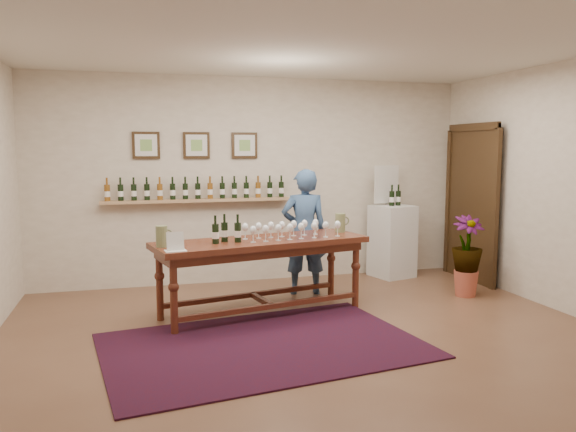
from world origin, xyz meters
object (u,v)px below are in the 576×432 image
object	(u,v)px
person	(304,232)
tasting_table	(261,251)
display_pedestal	(392,241)
potted_plant	(467,256)

from	to	relation	value
person	tasting_table	bearing A→B (deg)	53.94
display_pedestal	potted_plant	size ratio (longest dim) A/B	1.18
display_pedestal	potted_plant	xyz separation A→B (m)	(0.40, -1.26, -0.00)
potted_plant	person	bearing A→B (deg)	160.67
tasting_table	display_pedestal	size ratio (longest dim) A/B	2.40
potted_plant	person	distance (m)	2.04
tasting_table	person	xyz separation A→B (m)	(0.72, 0.72, 0.08)
tasting_table	person	bearing A→B (deg)	33.04
tasting_table	person	distance (m)	1.02
tasting_table	potted_plant	world-z (taller)	potted_plant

